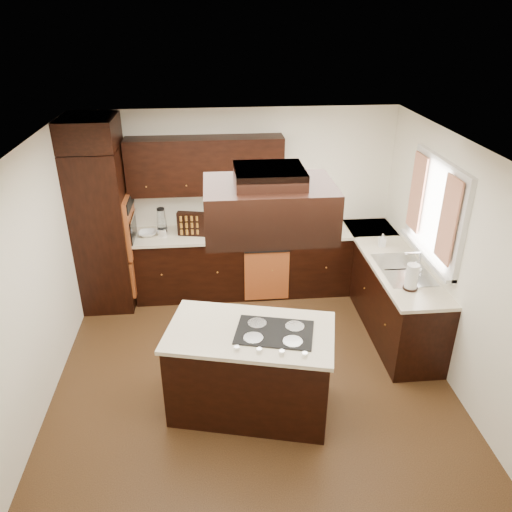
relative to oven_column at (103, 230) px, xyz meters
name	(u,v)px	position (x,y,z in m)	size (l,w,h in m)	color
floor	(252,374)	(1.78, -1.71, -1.07)	(4.20, 4.20, 0.02)	brown
ceiling	(251,149)	(1.78, -1.71, 1.45)	(4.20, 4.20, 0.02)	white
wall_back	(239,201)	(1.78, 0.40, 0.19)	(4.20, 0.02, 2.50)	white
wall_front	(280,438)	(1.78, -3.81, 0.19)	(4.20, 0.02, 2.50)	white
wall_left	(33,284)	(-0.33, -1.71, 0.19)	(0.02, 4.20, 2.50)	white
wall_right	(456,265)	(3.88, -1.71, 0.19)	(0.02, 4.20, 2.50)	white
oven_column	(103,230)	(0.00, 0.00, 0.00)	(0.65, 0.75, 2.12)	black
wall_oven_face	(130,225)	(0.35, 0.00, 0.06)	(0.05, 0.62, 0.78)	#AF5225
base_cabinets_back	(243,263)	(1.81, 0.09, -0.62)	(2.93, 0.60, 0.88)	black
base_cabinets_right	(388,290)	(3.58, -0.80, -0.62)	(0.60, 2.40, 0.88)	black
countertop_back	(243,234)	(1.81, 0.08, -0.16)	(2.93, 0.63, 0.04)	beige
countertop_right	(392,258)	(3.56, -0.80, -0.16)	(0.63, 2.40, 0.04)	beige
upper_cabinets	(205,165)	(1.34, 0.23, 0.75)	(2.00, 0.34, 0.72)	black
dishwasher_front	(267,275)	(2.10, -0.20, -0.66)	(0.60, 0.05, 0.72)	#AF5225
window_frame	(436,210)	(3.85, -1.16, 0.59)	(0.06, 1.32, 1.12)	silver
window_pane	(438,210)	(3.87, -1.16, 0.59)	(0.00, 1.20, 1.00)	white
curtain_left	(448,220)	(3.79, -1.57, 0.64)	(0.02, 0.34, 0.90)	#FFD8B7
curtain_right	(417,193)	(3.79, -0.74, 0.64)	(0.02, 0.34, 0.90)	#FFD8B7
sink_rim	(403,269)	(3.58, -1.16, -0.14)	(0.52, 0.84, 0.01)	silver
island	(250,371)	(1.72, -2.20, -0.62)	(1.51, 0.82, 0.88)	black
island_top	(250,332)	(1.72, -2.20, -0.16)	(1.56, 0.88, 0.04)	beige
cooktop	(274,332)	(1.94, -2.25, -0.13)	(0.71, 0.48, 0.01)	black
range_hood	(269,208)	(1.88, -2.25, 1.10)	(1.05, 0.72, 0.42)	black
hood_duct	(269,176)	(1.88, -2.25, 1.38)	(0.55, 0.50, 0.13)	black
blender_base	(163,232)	(0.74, 0.08, -0.09)	(0.15, 0.15, 0.10)	silver
blender_pitcher	(161,219)	(0.74, 0.08, 0.09)	(0.13, 0.13, 0.26)	silver
spice_rack	(192,224)	(1.14, 0.05, 0.02)	(0.38, 0.10, 0.32)	black
mixing_bowl	(148,234)	(0.55, 0.08, -0.11)	(0.24, 0.24, 0.06)	silver
soap_bottle	(382,240)	(3.52, -0.52, -0.06)	(0.08, 0.08, 0.17)	silver
paper_towel	(412,277)	(3.49, -1.59, 0.01)	(0.13, 0.13, 0.29)	silver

